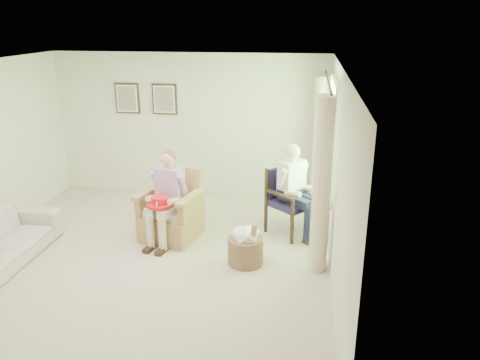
{
  "coord_description": "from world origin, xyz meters",
  "views": [
    {
      "loc": [
        2.11,
        -5.41,
        3.17
      ],
      "look_at": [
        1.23,
        0.61,
        1.05
      ],
      "focal_mm": 35.0,
      "sensor_mm": 36.0,
      "label": 1
    }
  ],
  "objects_px": {
    "hatbox": "(246,245)",
    "red_hat": "(160,202)",
    "wood_armchair": "(293,197)",
    "person_dark": "(293,184)",
    "wicker_armchair": "(172,217)",
    "person_wicker": "(168,191)"
  },
  "relations": [
    {
      "from": "person_dark",
      "to": "wicker_armchair",
      "type": "bearing_deg",
      "value": 141.5
    },
    {
      "from": "wood_armchair",
      "to": "person_wicker",
      "type": "bearing_deg",
      "value": 150.44
    },
    {
      "from": "wood_armchair",
      "to": "person_dark",
      "type": "bearing_deg",
      "value": -139.23
    },
    {
      "from": "red_hat",
      "to": "hatbox",
      "type": "relative_size",
      "value": 0.53
    },
    {
      "from": "wicker_armchair",
      "to": "person_dark",
      "type": "relative_size",
      "value": 0.74
    },
    {
      "from": "person_dark",
      "to": "red_hat",
      "type": "xyz_separation_m",
      "value": [
        -1.86,
        -0.68,
        -0.13
      ]
    },
    {
      "from": "hatbox",
      "to": "wicker_armchair",
      "type": "bearing_deg",
      "value": 151.56
    },
    {
      "from": "person_wicker",
      "to": "red_hat",
      "type": "height_order",
      "value": "person_wicker"
    },
    {
      "from": "wicker_armchair",
      "to": "red_hat",
      "type": "relative_size",
      "value": 2.73
    },
    {
      "from": "wood_armchair",
      "to": "person_dark",
      "type": "height_order",
      "value": "person_dark"
    },
    {
      "from": "red_hat",
      "to": "person_wicker",
      "type": "bearing_deg",
      "value": 73.57
    },
    {
      "from": "wicker_armchair",
      "to": "person_dark",
      "type": "xyz_separation_m",
      "value": [
        1.8,
        0.34,
        0.49
      ]
    },
    {
      "from": "wicker_armchair",
      "to": "wood_armchair",
      "type": "height_order",
      "value": "wicker_armchair"
    },
    {
      "from": "wicker_armchair",
      "to": "hatbox",
      "type": "xyz_separation_m",
      "value": [
        1.22,
        -0.66,
        -0.05
      ]
    },
    {
      "from": "wood_armchair",
      "to": "person_dark",
      "type": "relative_size",
      "value": 0.72
    },
    {
      "from": "wood_armchair",
      "to": "hatbox",
      "type": "distance_m",
      "value": 1.33
    },
    {
      "from": "wood_armchair",
      "to": "person_dark",
      "type": "xyz_separation_m",
      "value": [
        0.0,
        -0.17,
        0.27
      ]
    },
    {
      "from": "person_wicker",
      "to": "red_hat",
      "type": "bearing_deg",
      "value": -93.35
    },
    {
      "from": "person_wicker",
      "to": "wicker_armchair",
      "type": "bearing_deg",
      "value": 103.08
    },
    {
      "from": "hatbox",
      "to": "red_hat",
      "type": "bearing_deg",
      "value": 165.77
    },
    {
      "from": "wicker_armchair",
      "to": "wood_armchair",
      "type": "distance_m",
      "value": 1.88
    },
    {
      "from": "person_dark",
      "to": "red_hat",
      "type": "height_order",
      "value": "person_dark"
    }
  ]
}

